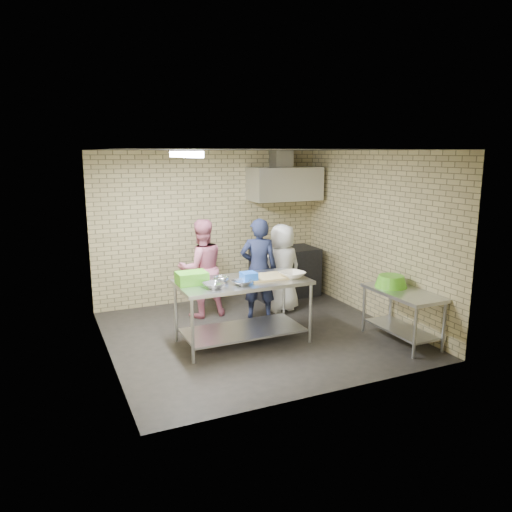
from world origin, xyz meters
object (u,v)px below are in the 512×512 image
at_px(bottle_green, 301,187).
at_px(woman_white, 282,268).
at_px(side_counter, 402,316).
at_px(woman_pink, 202,268).
at_px(blue_tub, 249,277).
at_px(green_crate, 192,278).
at_px(prep_table, 243,312).
at_px(man_navy, 259,269).
at_px(green_basin, 391,281).
at_px(bottle_red, 282,187).
at_px(stove, 285,272).

relative_size(bottle_green, woman_white, 0.10).
height_order(side_counter, woman_pink, woman_pink).
height_order(blue_tub, woman_pink, woman_pink).
bearing_deg(green_crate, prep_table, -9.73).
distance_m(blue_tub, man_navy, 1.18).
xyz_separation_m(green_basin, woman_pink, (-2.23, 2.00, -0.03)).
height_order(side_counter, man_navy, man_navy).
height_order(bottle_green, woman_pink, bottle_green).
bearing_deg(bottle_red, woman_white, -116.68).
distance_m(stove, woman_pink, 1.90).
bearing_deg(man_navy, bottle_green, -117.43).
bearing_deg(woman_pink, woman_white, 167.17).
bearing_deg(woman_pink, side_counter, 135.06).
bearing_deg(woman_white, green_basin, 110.60).
height_order(prep_table, side_counter, prep_table).
relative_size(green_crate, woman_white, 0.27).
bearing_deg(prep_table, bottle_red, 51.19).
relative_size(green_crate, green_basin, 0.88).
bearing_deg(green_basin, woman_pink, 138.14).
xyz_separation_m(prep_table, man_navy, (0.66, 0.90, 0.36)).
bearing_deg(side_counter, green_basin, 94.57).
bearing_deg(man_navy, stove, -113.04).
distance_m(green_basin, woman_white, 1.92).
distance_m(stove, bottle_red, 1.60).
bearing_deg(bottle_green, stove, -151.93).
bearing_deg(bottle_green, green_basin, -90.42).
distance_m(bottle_red, man_navy, 1.99).
xyz_separation_m(prep_table, stove, (1.64, 1.86, -0.01)).
bearing_deg(side_counter, woman_pink, 135.02).
xyz_separation_m(blue_tub, woman_white, (1.11, 1.15, -0.23)).
distance_m(green_crate, bottle_red, 3.27).
height_order(prep_table, green_crate, green_crate).
bearing_deg(stove, bottle_green, 28.07).
bearing_deg(prep_table, blue_tub, -63.43).
xyz_separation_m(side_counter, green_basin, (-0.02, 0.25, 0.46)).
bearing_deg(side_counter, woman_white, 115.41).
distance_m(man_navy, woman_white, 0.53).
height_order(prep_table, woman_white, woman_white).
relative_size(prep_table, blue_tub, 9.00).
xyz_separation_m(blue_tub, man_navy, (0.61, 1.00, -0.16)).
bearing_deg(bottle_green, man_navy, -140.05).
bearing_deg(bottle_red, woman_pink, -158.19).
relative_size(side_counter, man_navy, 0.73).
xyz_separation_m(prep_table, green_crate, (-0.70, 0.12, 0.54)).
bearing_deg(bottle_red, man_navy, -130.69).
xyz_separation_m(side_counter, green_crate, (-2.79, 1.01, 0.62)).
bearing_deg(side_counter, stove, 99.29).
distance_m(prep_table, green_crate, 0.89).
xyz_separation_m(green_basin, man_navy, (-1.41, 1.54, -0.01)).
height_order(green_crate, green_basin, green_crate).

